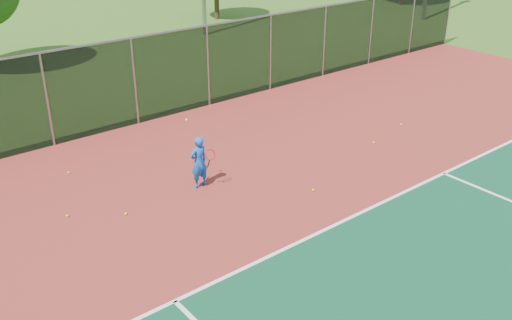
# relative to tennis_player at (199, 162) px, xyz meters

# --- Properties ---
(ground) EXTENTS (120.00, 120.00, 0.00)m
(ground) POSITION_rel_tennis_player_xyz_m (3.91, -6.76, -0.76)
(ground) COLOR #315819
(ground) RESTS_ON ground
(court_apron) EXTENTS (30.00, 20.00, 0.02)m
(court_apron) POSITION_rel_tennis_player_xyz_m (3.91, -4.76, -0.75)
(court_apron) COLOR maroon
(court_apron) RESTS_ON ground
(fence_back) EXTENTS (30.00, 0.06, 3.03)m
(fence_back) POSITION_rel_tennis_player_xyz_m (3.91, 5.24, 0.80)
(fence_back) COLOR black
(fence_back) RESTS_ON court_apron
(tennis_player) EXTENTS (0.59, 0.61, 2.03)m
(tennis_player) POSITION_rel_tennis_player_xyz_m (0.00, 0.00, 0.00)
(tennis_player) COLOR blue
(tennis_player) RESTS_ON court_apron
(practice_ball_0) EXTENTS (0.07, 0.07, 0.07)m
(practice_ball_0) POSITION_rel_tennis_player_xyz_m (7.91, -0.64, -0.70)
(practice_ball_0) COLOR #DDF01B
(practice_ball_0) RESTS_ON court_apron
(practice_ball_1) EXTENTS (0.07, 0.07, 0.07)m
(practice_ball_1) POSITION_rel_tennis_player_xyz_m (5.97, -1.08, -0.70)
(practice_ball_1) COLOR #DDF01B
(practice_ball_1) RESTS_ON court_apron
(practice_ball_2) EXTENTS (0.07, 0.07, 0.07)m
(practice_ball_2) POSITION_rel_tennis_player_xyz_m (-2.31, -0.13, -0.70)
(practice_ball_2) COLOR #DDF01B
(practice_ball_2) RESTS_ON court_apron
(practice_ball_3) EXTENTS (0.07, 0.07, 0.07)m
(practice_ball_3) POSITION_rel_tennis_player_xyz_m (-2.54, 2.98, -0.70)
(practice_ball_3) COLOR #DDF01B
(practice_ball_3) RESTS_ON court_apron
(practice_ball_4) EXTENTS (0.07, 0.07, 0.07)m
(practice_ball_4) POSITION_rel_tennis_player_xyz_m (2.24, -2.17, -0.70)
(practice_ball_4) COLOR #DDF01B
(practice_ball_4) RESTS_ON court_apron
(practice_ball_5) EXTENTS (0.07, 0.07, 0.07)m
(practice_ball_5) POSITION_rel_tennis_player_xyz_m (-3.50, 0.70, -0.70)
(practice_ball_5) COLOR #DDF01B
(practice_ball_5) RESTS_ON court_apron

